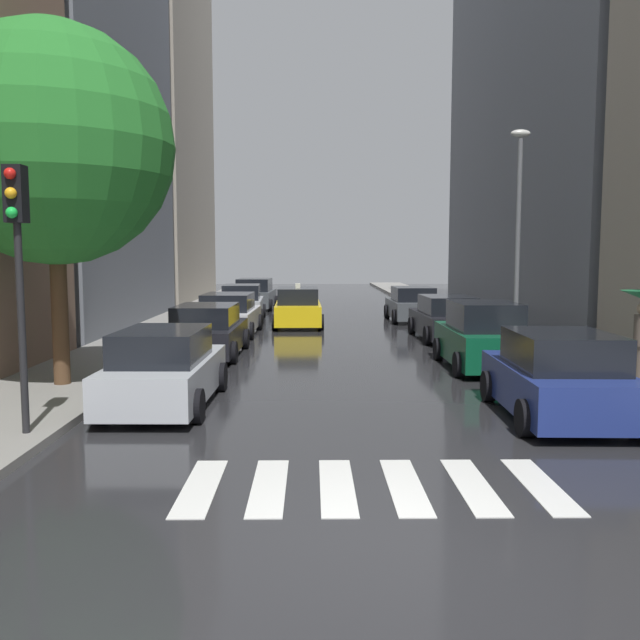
# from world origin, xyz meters

# --- Properties ---
(ground_plane) EXTENTS (28.00, 72.00, 0.04)m
(ground_plane) POSITION_xyz_m (0.00, 24.00, -0.02)
(ground_plane) COLOR #252527
(sidewalk_left) EXTENTS (3.00, 72.00, 0.15)m
(sidewalk_left) POSITION_xyz_m (-6.50, 24.00, 0.07)
(sidewalk_left) COLOR gray
(sidewalk_left) RESTS_ON ground
(sidewalk_right) EXTENTS (3.00, 72.00, 0.15)m
(sidewalk_right) POSITION_xyz_m (6.50, 24.00, 0.07)
(sidewalk_right) COLOR gray
(sidewalk_right) RESTS_ON ground
(crosswalk_stripes) EXTENTS (4.95, 2.20, 0.01)m
(crosswalk_stripes) POSITION_xyz_m (0.00, 1.83, 0.01)
(crosswalk_stripes) COLOR silver
(crosswalk_stripes) RESTS_ON ground
(building_left_mid) EXTENTS (6.00, 14.29, 19.50)m
(building_left_mid) POSITION_xyz_m (-11.00, 21.68, 9.75)
(building_left_mid) COLOR slate
(building_left_mid) RESTS_ON ground
(building_left_far) EXTENTS (6.00, 14.34, 24.41)m
(building_left_far) POSITION_xyz_m (-11.00, 36.99, 12.20)
(building_left_far) COLOR #9E9384
(building_left_far) RESTS_ON ground
(building_right_mid) EXTENTS (6.00, 21.97, 22.98)m
(building_right_mid) POSITION_xyz_m (11.00, 25.39, 11.49)
(building_right_mid) COLOR slate
(building_right_mid) RESTS_ON ground
(parked_car_left_nearest) EXTENTS (2.07, 4.40, 1.58)m
(parked_car_left_nearest) POSITION_xyz_m (-3.73, 6.57, 0.74)
(parked_car_left_nearest) COLOR #B2B7BF
(parked_car_left_nearest) RESTS_ON ground
(parked_car_left_second) EXTENTS (2.18, 4.52, 1.55)m
(parked_car_left_second) POSITION_xyz_m (-3.89, 13.19, 0.73)
(parked_car_left_second) COLOR black
(parked_car_left_second) RESTS_ON ground
(parked_car_left_third) EXTENTS (2.27, 4.62, 1.57)m
(parked_car_left_third) POSITION_xyz_m (-3.89, 18.44, 0.74)
(parked_car_left_third) COLOR silver
(parked_car_left_third) RESTS_ON ground
(parked_car_left_fourth) EXTENTS (2.16, 4.24, 1.64)m
(parked_car_left_fourth) POSITION_xyz_m (-3.94, 23.86, 0.77)
(parked_car_left_fourth) COLOR #B2B7BF
(parked_car_left_fourth) RESTS_ON ground
(parked_car_left_fifth) EXTENTS (2.31, 4.62, 1.68)m
(parked_car_left_fifth) POSITION_xyz_m (-3.88, 30.17, 0.79)
(parked_car_left_fifth) COLOR #474C51
(parked_car_left_fifth) RESTS_ON ground
(parked_car_right_nearest) EXTENTS (2.26, 4.15, 1.63)m
(parked_car_right_nearest) POSITION_xyz_m (3.81, 5.48, 0.76)
(parked_car_right_nearest) COLOR navy
(parked_car_right_nearest) RESTS_ON ground
(parked_car_right_second) EXTENTS (2.02, 4.13, 1.79)m
(parked_car_right_second) POSITION_xyz_m (3.77, 10.93, 0.83)
(parked_car_right_second) COLOR #0C4C2D
(parked_car_right_second) RESTS_ON ground
(parked_car_right_third) EXTENTS (2.16, 4.66, 1.56)m
(parked_car_right_third) POSITION_xyz_m (4.00, 17.01, 0.74)
(parked_car_right_third) COLOR black
(parked_car_right_third) RESTS_ON ground
(parked_car_right_fourth) EXTENTS (2.20, 4.17, 1.55)m
(parked_car_right_fourth) POSITION_xyz_m (3.78, 23.46, 0.73)
(parked_car_right_fourth) COLOR #474C51
(parked_car_right_fourth) RESTS_ON ground
(taxi_midroad) EXTENTS (2.13, 4.60, 1.81)m
(taxi_midroad) POSITION_xyz_m (-1.35, 21.39, 0.76)
(taxi_midroad) COLOR yellow
(taxi_midroad) RESTS_ON ground
(street_tree_left) EXTENTS (5.21, 5.21, 7.87)m
(street_tree_left) POSITION_xyz_m (-6.38, 8.19, 5.40)
(street_tree_left) COLOR #513823
(street_tree_left) RESTS_ON sidewalk_left
(traffic_light_left_corner) EXTENTS (0.30, 0.42, 4.30)m
(traffic_light_left_corner) POSITION_xyz_m (-5.45, 4.00, 3.29)
(traffic_light_left_corner) COLOR black
(traffic_light_left_corner) RESTS_ON sidewalk_left
(lamp_post_right) EXTENTS (0.60, 0.28, 6.64)m
(lamp_post_right) POSITION_xyz_m (5.55, 13.94, 4.00)
(lamp_post_right) COLOR #595B60
(lamp_post_right) RESTS_ON sidewalk_right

